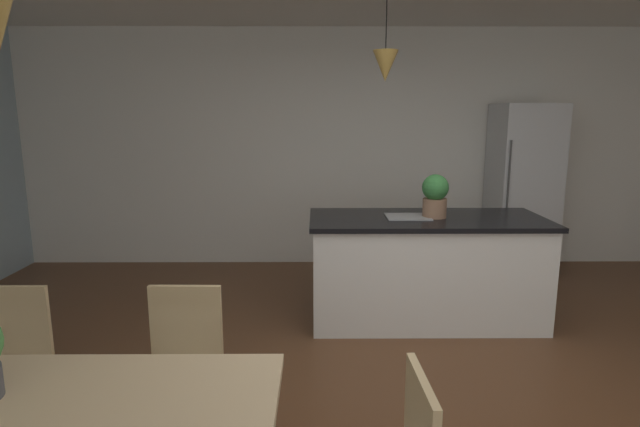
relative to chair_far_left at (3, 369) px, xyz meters
The scene contains 8 objects.
ground_plane 2.31m from the chair_far_left, ahead, with size 10.00×8.40×0.04m, color brown.
wall_back_kitchen 4.29m from the chair_far_left, 57.81° to the left, with size 10.00×0.12×2.70m, color white.
chair_far_left is the anchor object (origin of this frame).
chair_far_right 0.90m from the chair_far_left, ahead, with size 0.41×0.41×0.87m.
kitchen_island 3.08m from the chair_far_left, 34.90° to the left, with size 1.96×0.86×0.91m.
refrigerator 5.01m from the chair_far_left, 39.13° to the left, with size 0.65×0.67×1.86m.
pendant_over_island_main 3.23m from the chair_far_left, 39.40° to the left, with size 0.20×0.20×0.70m.
potted_plant_on_island 3.19m from the chair_far_left, 34.29° to the left, with size 0.22×0.22×0.36m.
Camera 1 is at (-0.64, -2.68, 1.75)m, focal length 28.50 mm.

